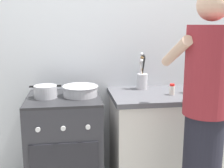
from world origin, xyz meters
name	(u,v)px	position (x,y,z in m)	size (l,w,h in m)	color
back_wall	(122,49)	(0.20, 0.50, 1.25)	(3.20, 0.10, 2.50)	silver
countertop	(166,141)	(0.55, 0.15, 0.45)	(1.00, 0.60, 0.90)	silver
stove_range	(65,148)	(-0.35, 0.15, 0.45)	(0.60, 0.62, 0.90)	#2D2D33
pot	(46,92)	(-0.49, 0.14, 0.95)	(0.25, 0.19, 0.10)	#B2B2B7
mixing_bowl	(80,90)	(-0.21, 0.16, 0.95)	(0.30, 0.30, 0.09)	#B7B7BC
utensil_crock	(142,78)	(0.36, 0.34, 1.00)	(0.10, 0.10, 0.34)	silver
spice_bottle	(172,89)	(0.56, 0.08, 0.95)	(0.04, 0.04, 0.09)	silver
oil_bottle	(194,81)	(0.77, 0.12, 1.00)	(0.06, 0.06, 0.25)	gold
person	(205,120)	(0.59, -0.45, 0.86)	(0.41, 0.50, 1.70)	black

